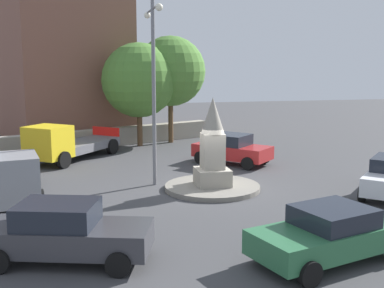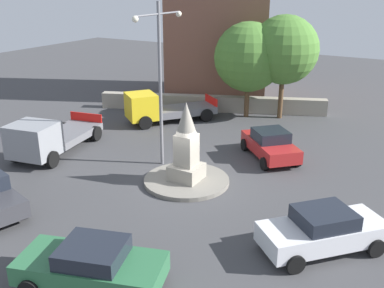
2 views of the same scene
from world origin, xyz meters
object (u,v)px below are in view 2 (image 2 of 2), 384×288
(monument, at_px, (186,146))
(car_green_approaching, at_px, (92,265))
(truck_grey_far_side, at_px, (47,138))
(truck_yellow_waiting, at_px, (160,108))
(tree_near_wall, at_px, (284,50))
(tree_mid_cluster, at_px, (249,57))
(streetlamp, at_px, (160,70))
(corner_building, at_px, (219,18))
(car_white_parked_left, at_px, (323,230))
(car_red_parked_right, at_px, (270,144))

(monument, bearing_deg, car_green_approaching, -170.92)
(monument, distance_m, truck_grey_far_side, 7.98)
(monument, relative_size, truck_yellow_waiting, 0.63)
(truck_grey_far_side, xyz_separation_m, tree_near_wall, (12.60, -8.22, 3.50))
(truck_grey_far_side, height_order, tree_mid_cluster, tree_mid_cluster)
(truck_grey_far_side, bearing_deg, truck_yellow_waiting, -13.29)
(truck_yellow_waiting, bearing_deg, streetlamp, -145.66)
(streetlamp, xyz_separation_m, car_green_approaching, (-8.97, -3.40, -3.97))
(truck_yellow_waiting, bearing_deg, corner_building, 1.79)
(car_white_parked_left, height_order, truck_grey_far_side, truck_grey_far_side)
(truck_grey_far_side, relative_size, tree_near_wall, 0.90)
(monument, distance_m, car_red_parked_right, 5.28)
(streetlamp, distance_m, tree_mid_cluster, 9.72)
(tree_near_wall, distance_m, tree_mid_cluster, 2.28)
(car_green_approaching, bearing_deg, corner_building, 17.80)
(car_green_approaching, xyz_separation_m, tree_near_wall, (19.47, 0.91, 3.75))
(truck_grey_far_side, bearing_deg, streetlamp, -69.87)
(car_red_parked_right, bearing_deg, truck_grey_far_side, 118.33)
(car_red_parked_right, bearing_deg, car_green_approaching, 175.28)
(truck_yellow_waiting, bearing_deg, tree_near_wall, -52.96)
(car_red_parked_right, xyz_separation_m, tree_mid_cluster, (6.31, 3.99, 3.24))
(monument, height_order, truck_grey_far_side, monument)
(car_red_parked_right, distance_m, tree_mid_cluster, 8.14)
(car_green_approaching, relative_size, car_red_parked_right, 1.18)
(corner_building, xyz_separation_m, tree_mid_cluster, (-4.92, -4.60, -1.92))
(streetlamp, height_order, truck_yellow_waiting, streetlamp)
(car_white_parked_left, distance_m, truck_yellow_waiting, 15.82)
(car_red_parked_right, bearing_deg, car_white_parked_left, -147.63)
(car_red_parked_right, relative_size, truck_yellow_waiting, 0.69)
(monument, distance_m, streetlamp, 3.89)
(car_red_parked_right, xyz_separation_m, tree_near_wall, (7.13, 1.92, 3.74))
(car_white_parked_left, xyz_separation_m, car_red_parked_right, (7.03, 4.46, -0.01))
(streetlamp, relative_size, tree_near_wall, 1.16)
(tree_mid_cluster, bearing_deg, car_red_parked_right, -147.71)
(car_red_parked_right, xyz_separation_m, truck_yellow_waiting, (2.31, 8.31, 0.18))
(car_green_approaching, height_order, tree_near_wall, tree_near_wall)
(car_red_parked_right, relative_size, tree_mid_cluster, 0.63)
(car_green_approaching, bearing_deg, truck_yellow_waiting, 26.44)
(car_white_parked_left, height_order, corner_building, corner_building)
(streetlamp, bearing_deg, car_red_parked_right, -52.69)
(truck_grey_far_side, xyz_separation_m, truck_yellow_waiting, (7.78, -1.84, -0.06))
(monument, bearing_deg, tree_mid_cluster, 9.02)
(car_red_parked_right, relative_size, corner_building, 0.34)
(corner_building, bearing_deg, truck_grey_far_side, 174.66)
(truck_grey_far_side, distance_m, tree_mid_cluster, 13.63)
(car_white_parked_left, bearing_deg, truck_yellow_waiting, 53.79)
(streetlamp, distance_m, car_red_parked_right, 6.82)
(truck_yellow_waiting, bearing_deg, tree_mid_cluster, -47.24)
(tree_mid_cluster, bearing_deg, monument, -170.98)
(corner_building, bearing_deg, car_green_approaching, -162.20)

